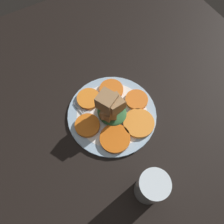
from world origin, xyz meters
The scene contains 11 objects.
table_slab centered at (0.00, 0.00, 1.00)cm, with size 120.00×120.00×2.00cm, color black.
plate centered at (0.00, 0.00, 2.52)cm, with size 27.44×27.44×1.05cm.
carrot_slice_0 centered at (7.61, -3.40, 3.69)cm, with size 8.88×8.88×1.19cm, color #D56014.
carrot_slice_1 centered at (7.02, 5.16, 3.69)cm, with size 9.33×9.33×1.19cm, color orange.
carrot_slice_2 centered at (0.13, 8.93, 3.69)cm, with size 7.14×7.14×1.19cm, color orange.
carrot_slice_3 centered at (-7.22, 3.89, 3.69)cm, with size 7.71×7.71×1.19cm, color orange.
carrot_slice_4 centered at (-7.88, -3.98, 3.69)cm, with size 7.40×7.40×1.19cm, color orange.
carrot_slice_5 centered at (-0.45, -8.48, 3.69)cm, with size 7.46×7.46×1.19cm, color orange.
center_pile centered at (0.26, -0.48, 7.77)cm, with size 9.60×9.14×11.71cm.
fork centered at (-0.52, -6.48, 3.30)cm, with size 18.40×4.22×0.40cm.
water_glass centered at (24.05, -3.02, 8.29)cm, with size 7.13×7.13×12.58cm.
Camera 1 is at (25.13, -14.50, 63.73)cm, focal length 35.00 mm.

